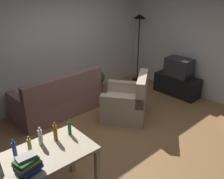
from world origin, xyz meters
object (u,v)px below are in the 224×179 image
Objects in this scene: bottle_clear at (40,137)px; book_stack at (28,165)px; desk at (44,161)px; bottle_green at (70,128)px; tv at (179,67)px; bottle_amber at (55,132)px; tv_stand at (177,85)px; torchiere_lamp at (139,30)px; potted_plant at (98,79)px; bottle_blue at (14,150)px; armchair at (127,102)px; bottle_squat at (30,146)px; couch at (59,100)px.

bottle_clear is 0.50m from book_stack.
bottle_green reaches higher than desk.
tv is 2.34× the size of bottle_amber.
torchiere_lamp reaches higher than tv_stand.
torchiere_lamp is (0.00, 1.30, 1.17)m from tv_stand.
bottle_green reaches higher than tv_stand.
potted_plant is 2.30× the size of bottle_blue.
potted_plant is 2.56× the size of bottle_green.
bottle_clear is at bearing 67.47° from desk.
desk is at bearing -140.67° from potted_plant.
bottle_clear reaches higher than bottle_green.
bottle_blue is (-2.97, -2.07, 0.54)m from potted_plant.
potted_plant is at bearing 173.29° from torchiere_lamp.
book_stack reaches higher than armchair.
potted_plant is at bearing 42.41° from tv_stand.
bottle_squat is (-4.14, -0.67, 0.62)m from tv_stand.
couch is at bearing 47.11° from bottle_blue.
bottle_blue reaches higher than bottle_green.
book_stack is at bearing -141.12° from potted_plant.
couch is 2.23m from bottle_clear.
torchiere_lamp reaches higher than potted_plant.
bottle_amber is at bearing -1.60° from bottle_blue.
bottle_green is (0.20, -0.02, -0.02)m from bottle_amber.
bottle_squat reaches higher than desk.
bottle_squat reaches higher than armchair.
desk is 3.52m from potted_plant.
armchair is at bearing 18.76° from bottle_amber.
bottle_squat is (0.16, -0.05, -0.00)m from bottle_blue.
tv is 4.35m from bottle_blue.
potted_plant is 3.26m from bottle_amber.
bottle_green reaches higher than tv.
tv_stand is 1.93× the size of potted_plant.
bottle_amber is (-3.78, -0.63, 0.17)m from tv.
tv_stand is 1.75m from torchiere_lamp.
couch is at bearing 66.83° from tv.
bottle_squat reaches higher than book_stack.
tv reaches higher than tv_stand.
torchiere_lamp reaches higher than bottle_clear.
desk is at bearing 100.77° from tv.
torchiere_lamp reaches higher than bottle_blue.
tv_stand is at bearing 10.27° from bottle_green.
couch reaches higher than tv_stand.
book_stack is at bearing 102.37° from tv_stand.
tv_stand is 1.70m from armchair.
torchiere_lamp is 4.28m from bottle_amber.
bottle_clear is 0.93× the size of bottle_amber.
bottle_green is 0.78× the size of book_stack.
torchiere_lamp reaches higher than couch.
potted_plant is 3.56m from bottle_squat.
tv is 0.49× the size of armchair.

